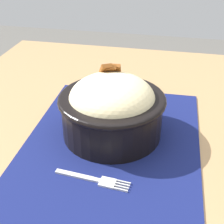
% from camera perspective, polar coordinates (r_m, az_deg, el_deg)
% --- Properties ---
extents(table, '(1.16, 0.93, 0.73)m').
position_cam_1_polar(table, '(0.63, 1.61, -13.03)').
color(table, '#99754C').
rests_on(table, ground_plane).
extents(placemat, '(0.48, 0.34, 0.00)m').
position_cam_1_polar(placemat, '(0.62, -0.21, -6.09)').
color(placemat, '#11194C').
rests_on(placemat, table).
extents(bowl, '(0.23, 0.23, 0.14)m').
position_cam_1_polar(bowl, '(0.62, 0.01, 0.86)').
color(bowl, black).
rests_on(bowl, placemat).
extents(fork, '(0.03, 0.13, 0.00)m').
position_cam_1_polar(fork, '(0.55, -2.94, -11.77)').
color(fork, '#BBBBBB').
rests_on(fork, placemat).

